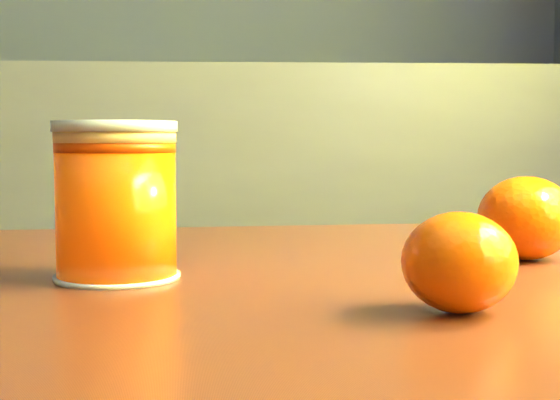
{
  "coord_description": "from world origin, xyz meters",
  "views": [
    {
      "loc": [
        0.94,
        -0.22,
        0.77
      ],
      "look_at": [
        0.97,
        0.3,
        0.73
      ],
      "focal_mm": 50.0,
      "sensor_mm": 36.0,
      "label": 1
    }
  ],
  "objects": [
    {
      "name": "orange_back",
      "position": [
        1.15,
        0.35,
        0.71
      ],
      "size": [
        0.08,
        0.08,
        0.06
      ],
      "primitive_type": "ellipsoid",
      "rotation": [
        0.0,
        0.0,
        -0.13
      ],
      "color": "#FF5705",
      "rests_on": "table"
    },
    {
      "name": "orange_front",
      "position": [
        1.05,
        0.18,
        0.7
      ],
      "size": [
        0.08,
        0.08,
        0.05
      ],
      "primitive_type": "ellipsoid",
      "rotation": [
        0.0,
        0.0,
        0.35
      ],
      "color": "#FF5705",
      "rests_on": "table"
    },
    {
      "name": "juice_glass",
      "position": [
        0.86,
        0.29,
        0.73
      ],
      "size": [
        0.08,
        0.08,
        0.1
      ],
      "rotation": [
        0.0,
        0.0,
        0.11
      ],
      "color": "#FF4F05",
      "rests_on": "table"
    }
  ]
}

